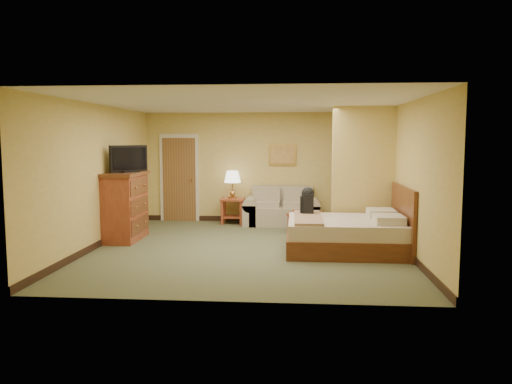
# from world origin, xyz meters

# --- Properties ---
(floor) EXTENTS (6.00, 6.00, 0.00)m
(floor) POSITION_xyz_m (0.00, 0.00, 0.00)
(floor) COLOR #4E5336
(floor) RESTS_ON ground
(ceiling) EXTENTS (6.00, 6.00, 0.00)m
(ceiling) POSITION_xyz_m (0.00, 0.00, 2.60)
(ceiling) COLOR white
(ceiling) RESTS_ON back_wall
(back_wall) EXTENTS (5.50, 0.02, 2.60)m
(back_wall) POSITION_xyz_m (0.00, 3.00, 1.30)
(back_wall) COLOR tan
(back_wall) RESTS_ON floor
(left_wall) EXTENTS (0.02, 6.00, 2.60)m
(left_wall) POSITION_xyz_m (-2.75, 0.00, 1.30)
(left_wall) COLOR tan
(left_wall) RESTS_ON floor
(right_wall) EXTENTS (0.02, 6.00, 2.60)m
(right_wall) POSITION_xyz_m (2.75, 0.00, 1.30)
(right_wall) COLOR tan
(right_wall) RESTS_ON floor
(partition) EXTENTS (1.20, 0.15, 2.60)m
(partition) POSITION_xyz_m (2.15, 0.93, 1.30)
(partition) COLOR tan
(partition) RESTS_ON floor
(door) EXTENTS (0.94, 0.16, 2.10)m
(door) POSITION_xyz_m (-1.95, 2.96, 1.03)
(door) COLOR beige
(door) RESTS_ON floor
(baseboard) EXTENTS (5.50, 0.02, 0.12)m
(baseboard) POSITION_xyz_m (0.00, 2.99, 0.06)
(baseboard) COLOR black
(baseboard) RESTS_ON floor
(loveseat) EXTENTS (1.75, 0.81, 0.89)m
(loveseat) POSITION_xyz_m (0.53, 2.57, 0.29)
(loveseat) COLOR tan
(loveseat) RESTS_ON floor
(side_table) EXTENTS (0.54, 0.54, 0.60)m
(side_table) POSITION_xyz_m (-0.62, 2.65, 0.39)
(side_table) COLOR maroon
(side_table) RESTS_ON floor
(table_lamp) EXTENTS (0.39, 0.39, 0.64)m
(table_lamp) POSITION_xyz_m (-0.62, 2.65, 1.08)
(table_lamp) COLOR #B47F42
(table_lamp) RESTS_ON side_table
(coffee_table) EXTENTS (0.79, 0.79, 0.43)m
(coffee_table) POSITION_xyz_m (1.05, 1.69, 0.31)
(coffee_table) COLOR maroon
(coffee_table) RESTS_ON floor
(wall_picture) EXTENTS (0.65, 0.04, 0.51)m
(wall_picture) POSITION_xyz_m (0.53, 2.97, 1.60)
(wall_picture) COLOR #B78E3F
(wall_picture) RESTS_ON back_wall
(dresser) EXTENTS (0.66, 1.25, 1.33)m
(dresser) POSITION_xyz_m (-2.48, 0.57, 0.67)
(dresser) COLOR maroon
(dresser) RESTS_ON floor
(tv) EXTENTS (0.53, 0.74, 0.52)m
(tv) POSITION_xyz_m (-2.38, 0.57, 1.58)
(tv) COLOR black
(tv) RESTS_ON dresser
(bed) EXTENTS (2.10, 1.79, 1.16)m
(bed) POSITION_xyz_m (1.82, -0.10, 0.31)
(bed) COLOR #532613
(bed) RESTS_ON floor
(backpack) EXTENTS (0.24, 0.30, 0.52)m
(backpack) POSITION_xyz_m (1.07, 0.35, 0.84)
(backpack) COLOR black
(backpack) RESTS_ON bed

